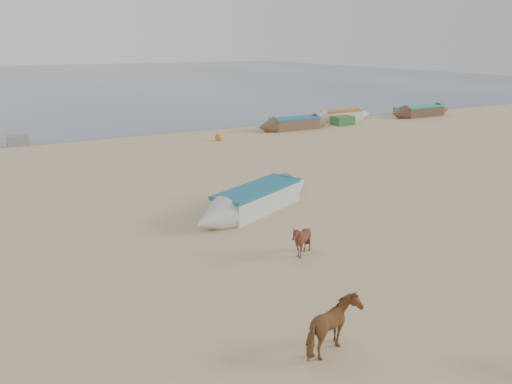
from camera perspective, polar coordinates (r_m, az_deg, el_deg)
ground at (r=14.35m, az=7.66°, el=-7.89°), size 140.00×140.00×0.00m
sea at (r=93.00m, az=-23.94°, el=11.67°), size 160.00×160.00×0.00m
cow_adult at (r=10.26m, az=8.77°, el=-15.05°), size 1.49×1.07×1.15m
calf_front at (r=14.45m, az=5.21°, el=-5.51°), size 1.01×0.93×0.98m
near_canoe at (r=18.31m, az=0.21°, el=-0.75°), size 6.55×4.02×0.89m
waterline_canoes at (r=32.43m, az=-12.53°, el=6.51°), size 55.23×3.75×0.88m
beach_clutter at (r=33.60m, az=-6.72°, el=6.93°), size 47.26×5.25×0.64m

